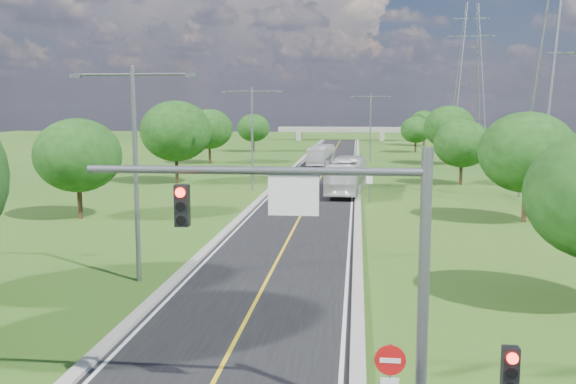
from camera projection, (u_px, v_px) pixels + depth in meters
name	position (u px, v px, depth m)	size (l,w,h in m)	color
ground	(322.00, 175.00, 76.87)	(260.00, 260.00, 0.00)	#244E16
road	(325.00, 170.00, 82.78)	(8.00, 150.00, 0.06)	black
curb_left	(292.00, 169.00, 83.22)	(0.50, 150.00, 0.22)	gray
curb_right	(358.00, 170.00, 82.32)	(0.50, 150.00, 0.22)	gray
signal_mast	(337.00, 240.00, 15.72)	(8.54, 0.33, 7.20)	slate
do_not_enter_right	(390.00, 373.00, 15.48)	(0.76, 0.11, 2.50)	slate
speed_limit_sign	(369.00, 184.00, 54.41)	(0.55, 0.09, 2.40)	slate
overpass	(340.00, 130.00, 155.39)	(30.00, 3.00, 3.20)	gray
streetlight_near_left	(135.00, 155.00, 29.42)	(5.90, 0.25, 10.00)	slate
streetlight_mid_left	(252.00, 130.00, 61.94)	(5.90, 0.25, 10.00)	slate
streetlight_far_right	(370.00, 122.00, 93.18)	(5.90, 0.25, 10.00)	slate
power_tower_near	(576.00, 35.00, 52.96)	(9.00, 6.40, 28.00)	slate
power_tower_far	(469.00, 77.00, 126.45)	(9.00, 6.40, 28.00)	slate
tree_lb	(78.00, 155.00, 46.42)	(6.30, 6.30, 7.33)	black
tree_lc	(176.00, 131.00, 67.87)	(7.56, 7.56, 8.79)	black
tree_ld	(209.00, 129.00, 91.82)	(6.72, 6.72, 7.82)	black
tree_le	(253.00, 128.00, 115.29)	(5.88, 5.88, 6.84)	black
tree_rb	(527.00, 152.00, 44.95)	(6.72, 6.72, 7.82)	black
tree_rc	(462.00, 143.00, 66.82)	(5.88, 5.88, 6.84)	black
tree_rd	(449.00, 127.00, 90.13)	(7.14, 7.14, 8.30)	black
tree_re	(416.00, 130.00, 114.21)	(5.46, 5.46, 6.35)	black
tree_rf	(424.00, 123.00, 133.47)	(6.30, 6.30, 7.33)	black
bus_outbound	(347.00, 176.00, 60.11)	(2.77, 11.85, 3.30)	silver
bus_inbound	(321.00, 155.00, 88.90)	(2.35, 10.04, 2.80)	silver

